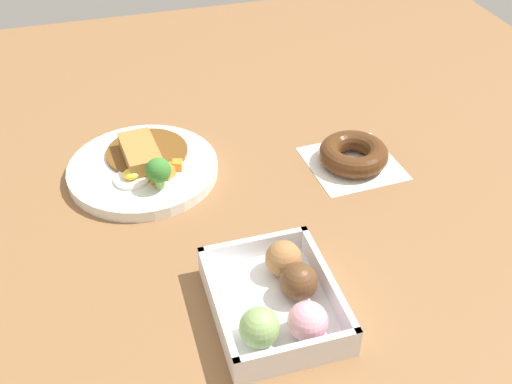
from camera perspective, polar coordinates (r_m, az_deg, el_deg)
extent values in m
plane|color=brown|center=(0.86, -2.77, -3.35)|extent=(1.60, 1.60, 0.00)
cylinder|color=white|center=(0.97, -10.50, 2.08)|extent=(0.23, 0.23, 0.02)
cylinder|color=brown|center=(0.99, -10.15, 3.72)|extent=(0.13, 0.13, 0.01)
cube|color=#A87538|center=(0.96, -10.76, 3.68)|extent=(0.10, 0.06, 0.02)
cylinder|color=white|center=(0.93, -11.55, 1.21)|extent=(0.05, 0.05, 0.00)
ellipsoid|color=yellow|center=(0.93, -11.62, 1.66)|extent=(0.02, 0.02, 0.01)
cylinder|color=#8CB766|center=(0.91, -8.98, 0.89)|extent=(0.01, 0.01, 0.02)
sphere|color=#387A2D|center=(0.89, -9.11, 2.02)|extent=(0.04, 0.04, 0.04)
cube|color=orange|center=(0.94, -7.80, 2.34)|extent=(0.01, 0.01, 0.01)
cube|color=orange|center=(0.93, -8.29, 1.88)|extent=(0.02, 0.02, 0.02)
cube|color=orange|center=(0.92, -9.34, 1.39)|extent=(0.02, 0.02, 0.02)
cube|color=orange|center=(0.94, -7.37, 2.51)|extent=(0.02, 0.02, 0.01)
cube|color=white|center=(0.75, 1.66, -10.73)|extent=(0.18, 0.15, 0.01)
cube|color=white|center=(0.68, 3.97, -14.83)|extent=(0.01, 0.15, 0.03)
cube|color=white|center=(0.79, -0.22, -5.19)|extent=(0.01, 0.15, 0.03)
cube|color=white|center=(0.75, 6.75, -8.49)|extent=(0.18, 0.01, 0.03)
cube|color=white|center=(0.72, -3.62, -10.79)|extent=(0.18, 0.01, 0.03)
sphere|color=pink|center=(0.70, 4.85, -11.95)|extent=(0.05, 0.05, 0.05)
sphere|color=brown|center=(0.74, 4.00, -8.36)|extent=(0.05, 0.05, 0.05)
sphere|color=#9E6B3D|center=(0.77, 2.60, -6.26)|extent=(0.05, 0.05, 0.05)
sphere|color=#84A860|center=(0.69, 0.32, -12.55)|extent=(0.05, 0.05, 0.05)
cube|color=white|center=(0.99, 9.00, 2.69)|extent=(0.15, 0.15, 0.00)
torus|color=#4C2B14|center=(0.98, 9.10, 3.54)|extent=(0.11, 0.11, 0.03)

